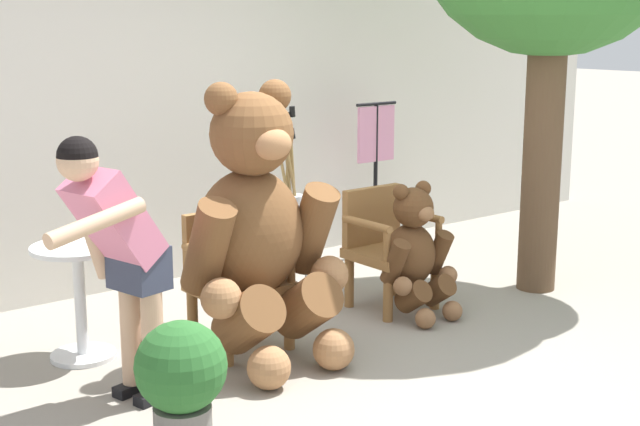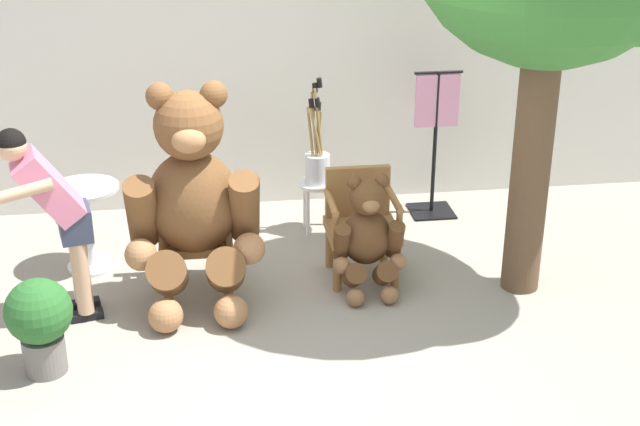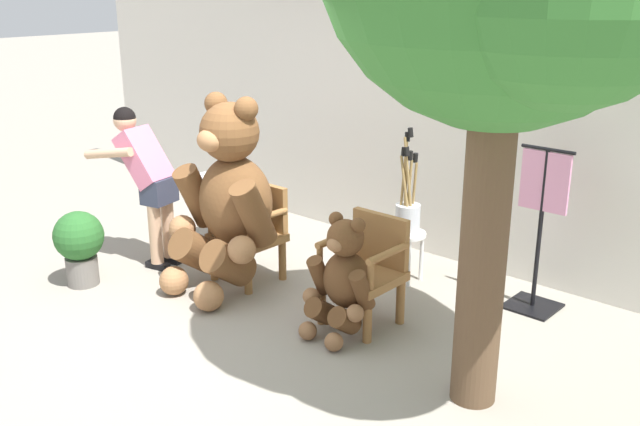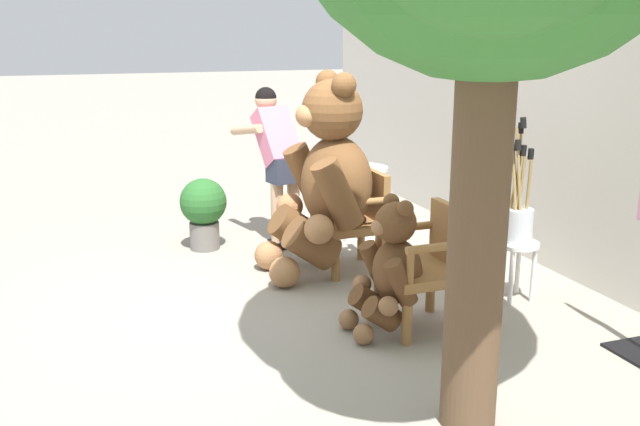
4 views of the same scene
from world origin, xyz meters
The scene contains 12 objects.
ground_plane centered at (0.00, 0.00, 0.00)m, with size 60.00×60.00×0.00m, color gray.
back_wall centered at (0.00, 2.40, 1.40)m, with size 10.00×0.16×2.80m, color beige.
wooden_chair_left centered at (-0.66, 0.73, 0.46)m, with size 0.56×0.52×0.86m.
wooden_chair_right centered at (0.66, 0.73, 0.46)m, with size 0.56×0.52×0.86m.
teddy_bear_large centered at (-0.66, 0.46, 0.83)m, with size 1.02×0.96×1.71m.
teddy_bear_small centered at (0.66, 0.44, 0.47)m, with size 0.57×0.54×0.95m.
person_visitor centered at (-1.63, 0.33, 0.90)m, with size 0.78×0.60×1.50m.
white_stool centered at (0.42, 1.61, 0.36)m, with size 0.34×0.34×0.46m.
brush_bucket centered at (0.42, 1.61, 0.67)m, with size 0.22×0.22×0.96m.
round_side_table centered at (-1.53, 1.13, 0.45)m, with size 0.56×0.56×0.72m.
potted_plant centered at (-1.68, -0.39, 0.40)m, with size 0.44×0.44×0.68m.
clothing_display_stand centered at (1.54, 1.85, 0.72)m, with size 0.44×0.40×1.36m.
Camera 3 is at (3.83, -3.36, 2.61)m, focal length 40.00 mm.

